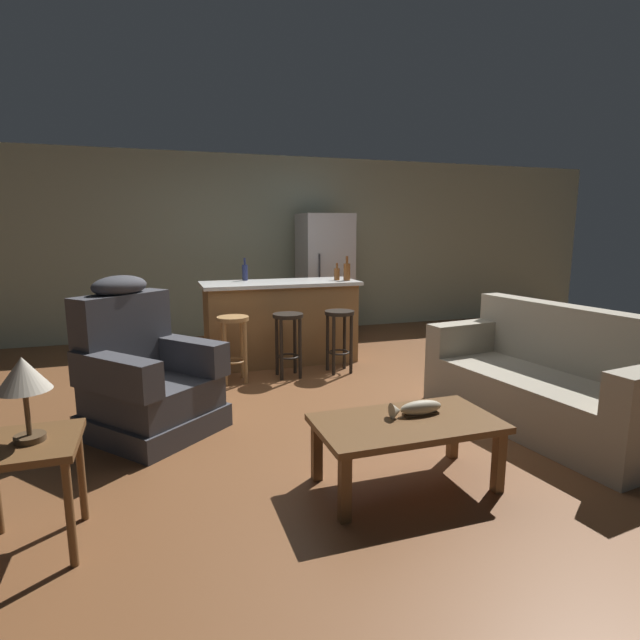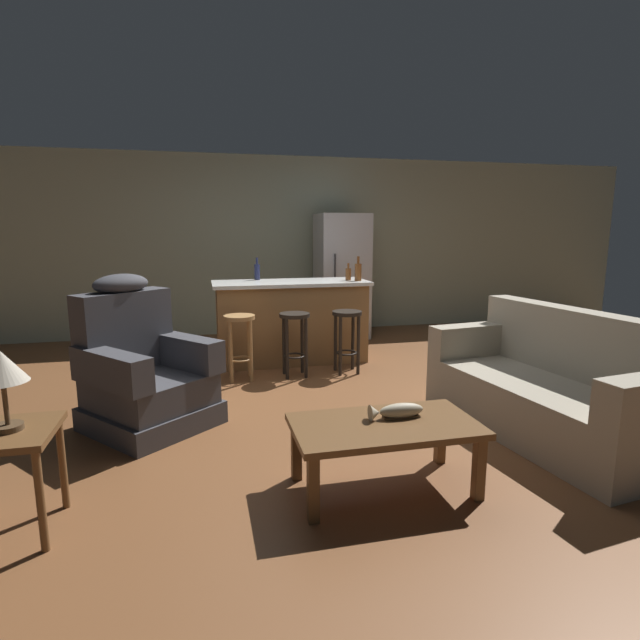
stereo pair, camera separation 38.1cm
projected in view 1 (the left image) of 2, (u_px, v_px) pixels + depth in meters
ground_plane at (316, 397)px, 4.67m from camera, size 12.00×12.00×0.00m
back_wall at (251, 246)px, 7.35m from camera, size 12.00×0.05×2.60m
coffee_table at (406, 429)px, 3.00m from camera, size 1.10×0.60×0.42m
fish_figurine at (416, 409)px, 3.06m from camera, size 0.34×0.10×0.10m
couch at (549, 384)px, 3.95m from camera, size 1.08×1.99×0.94m
recliner_near_lamp at (145, 378)px, 3.83m from camera, size 1.18×1.18×1.20m
end_table at (26, 461)px, 2.37m from camera, size 0.48×0.48×0.56m
table_lamp at (23, 378)px, 2.31m from camera, size 0.24×0.24×0.41m
kitchen_island at (281, 322)px, 5.84m from camera, size 1.80×0.70×0.95m
bar_stool_left at (233, 337)px, 5.05m from camera, size 0.32×0.32×0.68m
bar_stool_middle at (288, 333)px, 5.23m from camera, size 0.32×0.32×0.68m
bar_stool_right at (339, 330)px, 5.41m from camera, size 0.32×0.32×0.68m
refrigerator at (325, 276)px, 7.18m from camera, size 0.70×0.69×1.76m
bottle_tall_green at (337, 274)px, 5.90m from camera, size 0.07×0.07×0.20m
bottle_short_amber at (347, 271)px, 5.86m from camera, size 0.08×0.08×0.29m
bottle_wine_dark at (245, 272)px, 5.86m from camera, size 0.07×0.07×0.26m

